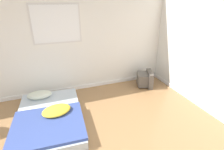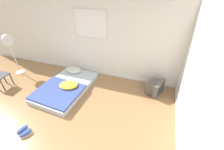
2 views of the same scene
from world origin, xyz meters
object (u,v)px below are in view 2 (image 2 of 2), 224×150
(sneaker_pair, at_px, (24,132))
(standing_fan, at_px, (10,46))
(crt_tv, at_px, (155,87))
(mattress_bed, at_px, (66,87))
(side_stool, at_px, (1,77))

(sneaker_pair, xyz_separation_m, standing_fan, (-2.02, 1.88, 0.93))
(crt_tv, distance_m, standing_fan, 4.66)
(mattress_bed, height_order, standing_fan, standing_fan)
(mattress_bed, bearing_deg, sneaker_pair, -91.36)
(mattress_bed, relative_size, standing_fan, 1.42)
(crt_tv, relative_size, standing_fan, 0.42)
(sneaker_pair, bearing_deg, crt_tv, 41.67)
(mattress_bed, bearing_deg, side_stool, -166.13)
(side_stool, distance_m, sneaker_pair, 2.16)
(sneaker_pair, bearing_deg, standing_fan, 137.05)
(mattress_bed, xyz_separation_m, sneaker_pair, (-0.04, -1.58, -0.06))
(standing_fan, bearing_deg, side_stool, -75.70)
(mattress_bed, bearing_deg, crt_tv, 15.46)
(mattress_bed, height_order, sneaker_pair, mattress_bed)
(side_stool, bearing_deg, crt_tv, 14.79)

